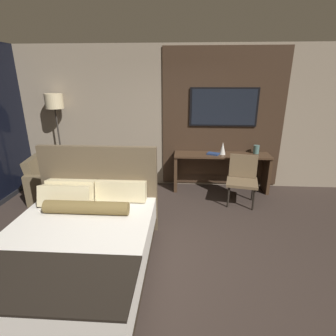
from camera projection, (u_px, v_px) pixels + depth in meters
name	position (u px, v px, depth m)	size (l,w,h in m)	color
ground_plane	(156.00, 262.00, 3.30)	(16.00, 16.00, 0.00)	#332823
wall_back_tv_panel	(175.00, 119.00, 5.28)	(7.20, 0.09, 2.80)	gray
bed	(77.00, 246.00, 3.07)	(1.70, 2.14, 1.30)	#33281E
desk	(221.00, 165.00, 5.28)	(1.88, 0.45, 0.76)	#422D1E
tv	(224.00, 107.00, 5.07)	(1.31, 0.04, 0.74)	black
desk_chair	(242.00, 176.00, 4.74)	(0.63, 0.62, 0.87)	brown
armchair_by_window	(55.00, 183.00, 5.02)	(0.97, 0.99, 0.81)	brown
floor_lamp	(55.00, 109.00, 5.11)	(0.34, 0.34, 1.90)	#282623
vase_tall	(223.00, 148.00, 5.12)	(0.12, 0.12, 0.24)	silver
vase_short	(256.00, 149.00, 5.18)	(0.11, 0.11, 0.17)	#4C706B
book	(213.00, 154.00, 5.14)	(0.26, 0.22, 0.03)	navy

